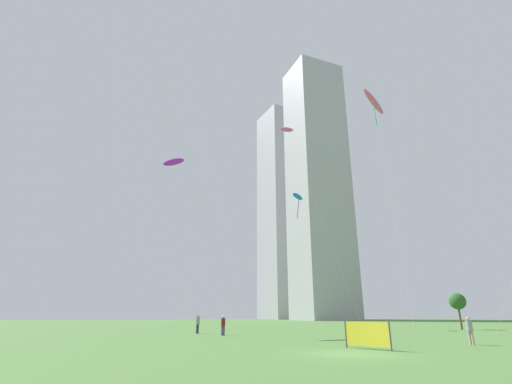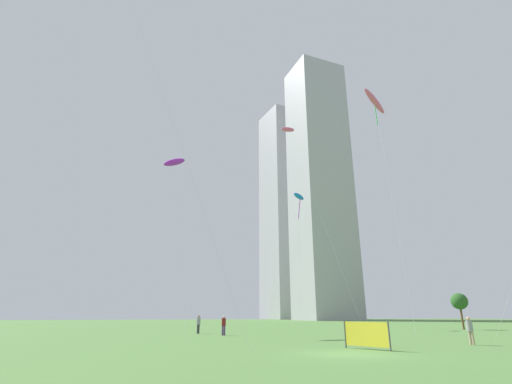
% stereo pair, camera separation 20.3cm
% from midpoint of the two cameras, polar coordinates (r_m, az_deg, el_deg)
% --- Properties ---
extents(ground, '(280.00, 280.00, 0.00)m').
position_cam_midpoint_polar(ground, '(19.20, 13.77, -23.22)').
color(ground, '#4C7538').
extents(person_standing_0, '(0.36, 0.36, 1.63)m').
position_cam_midpoint_polar(person_standing_0, '(27.53, 29.99, -17.85)').
color(person_standing_0, tan).
rests_on(person_standing_0, ground).
extents(person_standing_1, '(0.37, 0.37, 1.68)m').
position_cam_midpoint_polar(person_standing_1, '(35.25, -5.28, -19.68)').
color(person_standing_1, '#593372').
rests_on(person_standing_1, ground).
extents(person_standing_2, '(0.38, 0.38, 1.73)m').
position_cam_midpoint_polar(person_standing_2, '(38.90, -9.17, -19.37)').
color(person_standing_2, '#2D2D33').
rests_on(person_standing_2, ground).
extents(kite_flying_0, '(5.56, 10.74, 29.86)m').
position_cam_midpoint_polar(kite_flying_0, '(58.73, 4.70, 9.57)').
color(kite_flying_0, silver).
rests_on(kite_flying_0, ground).
extents(kite_flying_2, '(5.48, 7.81, 27.64)m').
position_cam_midpoint_polar(kite_flying_2, '(48.52, 17.66, 13.14)').
color(kite_flying_2, silver).
rests_on(kite_flying_2, ground).
extents(kite_flying_3, '(3.03, 9.18, 18.65)m').
position_cam_midpoint_polar(kite_flying_3, '(41.34, -12.75, 4.55)').
color(kite_flying_3, silver).
rests_on(kite_flying_3, ground).
extents(kite_flying_5, '(3.49, 5.39, 19.57)m').
position_cam_midpoint_polar(kite_flying_5, '(56.66, 6.37, -0.78)').
color(kite_flying_5, silver).
rests_on(kite_flying_5, ground).
extents(park_tree_0, '(2.02, 2.02, 4.40)m').
position_cam_midpoint_polar(park_tree_0, '(55.34, 28.65, -14.67)').
color(park_tree_0, brown).
rests_on(park_tree_0, ground).
extents(distant_highrise_0, '(19.19, 21.16, 98.10)m').
position_cam_midpoint_polar(distant_highrise_0, '(172.94, 3.88, -2.58)').
color(distant_highrise_0, '#A8A8AD').
rests_on(distant_highrise_0, ground).
extents(distant_highrise_1, '(20.70, 18.93, 98.22)m').
position_cam_midpoint_polar(distant_highrise_1, '(140.47, 9.51, 1.47)').
color(distant_highrise_1, '#A8A8AD').
rests_on(distant_highrise_1, ground).
extents(event_banner, '(1.26, 2.49, 1.43)m').
position_cam_midpoint_polar(event_banner, '(21.95, 16.53, -20.37)').
color(event_banner, '#4C4C4C').
rests_on(event_banner, ground).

